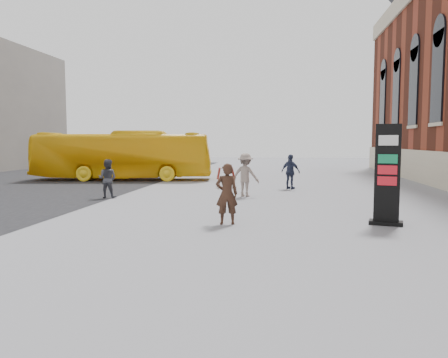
# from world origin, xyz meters

# --- Properties ---
(ground) EXTENTS (100.00, 100.00, 0.00)m
(ground) POSITION_xyz_m (0.00, 0.00, 0.00)
(ground) COLOR #9E9EA3
(info_pylon) EXTENTS (0.97, 0.65, 2.78)m
(info_pylon) POSITION_xyz_m (4.67, 1.12, 1.39)
(info_pylon) COLOR black
(info_pylon) RESTS_ON ground
(woman) EXTENTS (0.74, 0.69, 1.70)m
(woman) POSITION_xyz_m (0.29, 0.62, 0.87)
(woman) COLOR #321C13
(woman) RESTS_ON ground
(bus) EXTENTS (10.67, 3.78, 2.91)m
(bus) POSITION_xyz_m (-7.58, 13.65, 1.45)
(bus) COLOR yellow
(bus) RESTS_ON road
(pedestrian_a) EXTENTS (0.78, 0.61, 1.58)m
(pedestrian_a) POSITION_xyz_m (-5.23, 5.57, 0.79)
(pedestrian_a) COLOR #383940
(pedestrian_a) RESTS_ON ground
(pedestrian_b) EXTENTS (1.30, 0.96, 1.81)m
(pedestrian_b) POSITION_xyz_m (0.30, 6.73, 0.90)
(pedestrian_b) COLOR gray
(pedestrian_b) RESTS_ON ground
(pedestrian_c) EXTENTS (1.05, 0.85, 1.68)m
(pedestrian_c) POSITION_xyz_m (2.21, 9.84, 0.84)
(pedestrian_c) COLOR #282E47
(pedestrian_c) RESTS_ON ground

